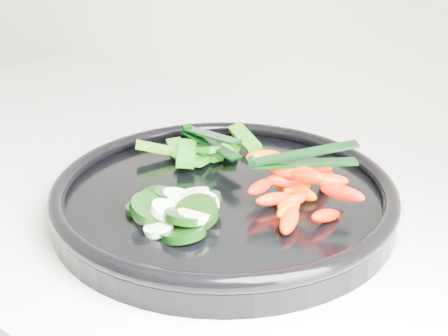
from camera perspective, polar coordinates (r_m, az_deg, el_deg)
The scene contains 6 objects.
veggie_tray at distance 0.68m, azimuth 0.00°, elevation -2.65°, with size 0.50×0.50×0.04m.
cucumber_pile at distance 0.63m, azimuth -4.82°, elevation -3.67°, with size 0.12×0.11×0.04m.
carrot_pile at distance 0.66m, azimuth 6.89°, elevation -1.66°, with size 0.15×0.16×0.06m.
pepper_pile at distance 0.76m, azimuth -1.96°, elevation 1.50°, with size 0.12×0.14×0.04m.
tong_carrot at distance 0.65m, azimuth 7.07°, elevation 0.89°, with size 0.09×0.09×0.02m.
tong_pepper at distance 0.76m, azimuth -1.42°, elevation 2.71°, with size 0.11×0.04×0.02m.
Camera 1 is at (0.08, 1.19, 1.26)m, focal length 50.00 mm.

